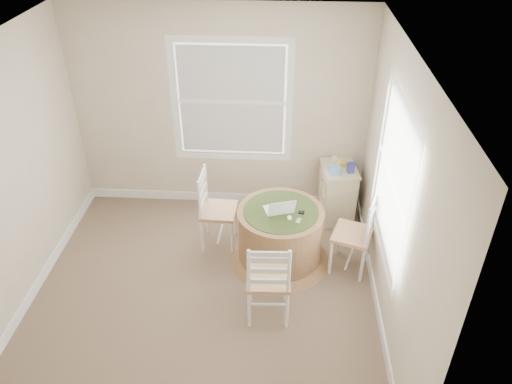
{
  "coord_description": "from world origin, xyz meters",
  "views": [
    {
      "loc": [
        0.78,
        -3.75,
        3.82
      ],
      "look_at": [
        0.52,
        0.45,
        1.04
      ],
      "focal_mm": 35.0,
      "sensor_mm": 36.0,
      "label": 1
    }
  ],
  "objects_px": {
    "laptop": "(279,209)",
    "corner_chest": "(337,193)",
    "chair_near": "(269,278)",
    "chair_right": "(352,234)",
    "chair_left": "(219,210)",
    "round_table": "(280,233)"
  },
  "relations": [
    {
      "from": "round_table",
      "to": "chair_right",
      "type": "xyz_separation_m",
      "value": [
        0.78,
        -0.09,
        0.1
      ]
    },
    {
      "from": "chair_near",
      "to": "laptop",
      "type": "xyz_separation_m",
      "value": [
        0.08,
        0.83,
        0.23
      ]
    },
    {
      "from": "chair_near",
      "to": "chair_right",
      "type": "height_order",
      "value": "same"
    },
    {
      "from": "laptop",
      "to": "corner_chest",
      "type": "height_order",
      "value": "laptop"
    },
    {
      "from": "chair_right",
      "to": "corner_chest",
      "type": "height_order",
      "value": "chair_right"
    },
    {
      "from": "chair_left",
      "to": "chair_near",
      "type": "height_order",
      "value": "same"
    },
    {
      "from": "round_table",
      "to": "laptop",
      "type": "height_order",
      "value": "laptop"
    },
    {
      "from": "chair_right",
      "to": "laptop",
      "type": "xyz_separation_m",
      "value": [
        -0.8,
        0.09,
        0.23
      ]
    },
    {
      "from": "chair_left",
      "to": "chair_near",
      "type": "relative_size",
      "value": 1.0
    },
    {
      "from": "chair_near",
      "to": "laptop",
      "type": "relative_size",
      "value": 2.63
    },
    {
      "from": "chair_right",
      "to": "round_table",
      "type": "bearing_deg",
      "value": -77.93
    },
    {
      "from": "laptop",
      "to": "corner_chest",
      "type": "relative_size",
      "value": 0.5
    },
    {
      "from": "laptop",
      "to": "corner_chest",
      "type": "xyz_separation_m",
      "value": [
        0.71,
        0.88,
        -0.34
      ]
    },
    {
      "from": "chair_left",
      "to": "laptop",
      "type": "relative_size",
      "value": 2.63
    },
    {
      "from": "round_table",
      "to": "chair_near",
      "type": "bearing_deg",
      "value": -79.46
    },
    {
      "from": "corner_chest",
      "to": "chair_left",
      "type": "bearing_deg",
      "value": -163.61
    },
    {
      "from": "chair_right",
      "to": "laptop",
      "type": "relative_size",
      "value": 2.63
    },
    {
      "from": "round_table",
      "to": "chair_right",
      "type": "bearing_deg",
      "value": 10.8
    },
    {
      "from": "chair_near",
      "to": "laptop",
      "type": "bearing_deg",
      "value": -97.56
    },
    {
      "from": "laptop",
      "to": "round_table",
      "type": "bearing_deg",
      "value": 169.87
    },
    {
      "from": "corner_chest",
      "to": "round_table",
      "type": "bearing_deg",
      "value": -135.72
    },
    {
      "from": "chair_right",
      "to": "corner_chest",
      "type": "xyz_separation_m",
      "value": [
        -0.09,
        0.97,
        -0.11
      ]
    }
  ]
}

